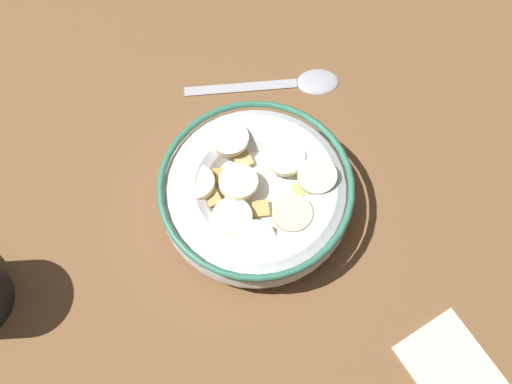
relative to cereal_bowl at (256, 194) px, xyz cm
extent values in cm
cube|color=brown|center=(0.01, -0.01, -3.57)|extent=(103.76, 103.76, 2.00)
cylinder|color=silver|center=(0.01, -0.01, -2.27)|extent=(9.28, 9.28, 0.60)
torus|color=silver|center=(0.01, -0.01, -0.25)|extent=(16.88, 16.88, 4.64)
torus|color=#337259|center=(0.01, -0.01, 1.77)|extent=(16.97, 16.97, 0.60)
cylinder|color=white|center=(0.01, -0.01, 0.33)|extent=(14.10, 14.10, 0.40)
cube|color=tan|center=(-4.92, -2.43, 0.84)|extent=(1.82, 1.80, 0.69)
cube|color=tan|center=(2.96, -0.76, 0.87)|extent=(1.63, 1.58, 0.78)
cube|color=tan|center=(-2.28, -3.21, 0.76)|extent=(1.72, 1.66, 0.81)
cube|color=tan|center=(0.71, -3.03, 0.85)|extent=(1.46, 1.52, 0.79)
cube|color=#B78947|center=(4.26, -1.07, 0.83)|extent=(1.94, 1.94, 0.66)
cube|color=tan|center=(-4.56, 1.60, 1.02)|extent=(1.97, 1.97, 0.66)
cube|color=tan|center=(-2.66, 3.71, 0.79)|extent=(2.03, 2.03, 0.79)
cube|color=tan|center=(-1.65, 0.69, 0.78)|extent=(1.96, 1.93, 0.80)
cube|color=#B78947|center=(-6.10, 1.54, 1.04)|extent=(1.83, 1.85, 0.72)
cube|color=#AD7F42|center=(2.89, 1.82, 0.80)|extent=(2.02, 2.03, 0.80)
cube|color=#B78947|center=(-0.47, 2.74, 0.91)|extent=(1.86, 1.90, 0.82)
cube|color=tan|center=(4.09, -4.66, 1.03)|extent=(1.59, 1.64, 0.75)
cube|color=#B78947|center=(1.48, 3.58, 0.95)|extent=(1.60, 1.66, 0.82)
cube|color=#AD7F42|center=(-1.20, 5.88, 0.77)|extent=(1.72, 1.77, 0.82)
cube|color=#AD7F42|center=(-1.62, -4.98, 0.78)|extent=(1.41, 1.45, 0.72)
cylinder|color=#F4EABC|center=(5.01, -0.72, 1.97)|extent=(4.55, 4.55, 0.78)
cylinder|color=#F9EFC6|center=(0.72, -3.74, 1.66)|extent=(3.44, 3.45, 1.09)
cylinder|color=#F9EFC6|center=(-1.10, 3.23, 1.58)|extent=(4.73, 4.74, 1.02)
cylinder|color=beige|center=(-3.88, -0.94, 1.91)|extent=(3.82, 3.83, 0.92)
cylinder|color=beige|center=(3.32, 4.03, 1.52)|extent=(4.69, 4.67, 1.10)
cylinder|color=#F4EABC|center=(1.09, 1.07, 1.93)|extent=(3.96, 3.96, 1.05)
cylinder|color=#F9EFC6|center=(-3.94, 2.87, 1.65)|extent=(4.55, 4.56, 1.15)
cylinder|color=beige|center=(-2.42, -4.70, 2.05)|extent=(4.61, 4.64, 0.99)
ellipsoid|color=#A5A5AD|center=(7.35, -12.81, -2.17)|extent=(4.79, 5.21, 0.80)
cube|color=#A5A5AD|center=(11.23, -6.13, -2.39)|extent=(6.50, 10.21, 0.36)
cube|color=beige|center=(-22.49, -4.58, -2.42)|extent=(10.93, 6.94, 0.30)
camera|label=1|loc=(-18.77, 13.36, 51.68)|focal=45.26mm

